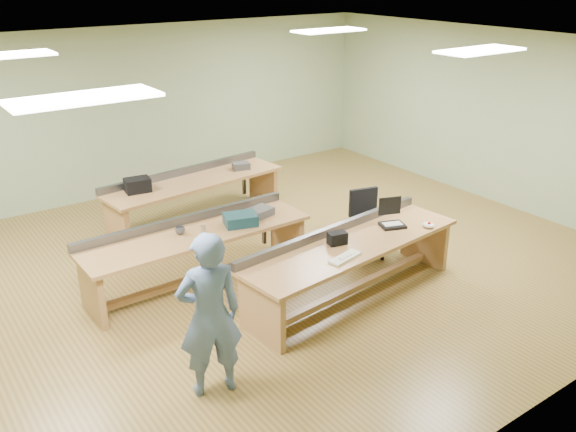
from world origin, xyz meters
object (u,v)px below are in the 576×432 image
object	(u,v)px
workbench_back	(194,190)
laptop_base	(392,225)
camera_bag	(337,238)
mug	(180,230)
parts_bin_grey	(258,213)
workbench_front	(351,256)
parts_bin_teal	(240,219)
task_chair	(367,232)
drinks_can	(204,231)
workbench_mid	(197,245)
person	(209,315)

from	to	relation	value
workbench_back	laptop_base	bearing A→B (deg)	-74.46
laptop_base	camera_bag	distance (m)	0.95
workbench_back	mug	xyz separation A→B (m)	(-1.14, -1.82, 0.24)
laptop_base	parts_bin_grey	bearing A→B (deg)	153.86
workbench_front	parts_bin_teal	size ratio (longest dim) A/B	7.72
workbench_front	task_chair	bearing A→B (deg)	31.76
laptop_base	drinks_can	bearing A→B (deg)	171.74
laptop_base	parts_bin_teal	size ratio (longest dim) A/B	0.74
laptop_base	parts_bin_teal	distance (m)	2.02
workbench_mid	workbench_back	world-z (taller)	same
workbench_mid	task_chair	world-z (taller)	task_chair
camera_bag	task_chair	bearing A→B (deg)	43.57
parts_bin_grey	task_chair	bearing A→B (deg)	-23.09
camera_bag	task_chair	distance (m)	1.43
workbench_front	mug	world-z (taller)	workbench_front
task_chair	mug	world-z (taller)	task_chair
laptop_base	task_chair	size ratio (longest dim) A/B	0.32
camera_bag	mug	bearing A→B (deg)	148.89
workbench_front	drinks_can	distance (m)	1.90
camera_bag	drinks_can	world-z (taller)	camera_bag
workbench_front	camera_bag	distance (m)	0.33
workbench_mid	person	world-z (taller)	person
workbench_mid	parts_bin_grey	world-z (taller)	same
laptop_base	workbench_back	bearing A→B (deg)	131.81
person	workbench_mid	bearing A→B (deg)	-99.97
laptop_base	parts_bin_grey	distance (m)	1.83
task_chair	mug	size ratio (longest dim) A/B	7.54
workbench_mid	parts_bin_grey	size ratio (longest dim) A/B	7.70
workbench_mid	person	distance (m)	2.29
camera_bag	parts_bin_grey	bearing A→B (deg)	116.06
drinks_can	task_chair	bearing A→B (deg)	-11.64
person	task_chair	xyz separation A→B (m)	(3.35, 1.41, -0.51)
task_chair	workbench_mid	bearing A→B (deg)	179.41
workbench_front	parts_bin_grey	size ratio (longest dim) A/B	8.13
person	camera_bag	size ratio (longest dim) A/B	7.59
workbench_back	mug	bearing A→B (deg)	-127.79
workbench_front	person	xyz separation A→B (m)	(-2.36, -0.65, 0.30)
mug	task_chair	bearing A→B (deg)	-15.26
person	drinks_can	world-z (taller)	person
workbench_back	parts_bin_grey	xyz separation A→B (m)	(0.01, -1.91, 0.24)
workbench_front	workbench_mid	xyz separation A→B (m)	(-1.44, 1.43, -0.00)
mug	person	bearing A→B (deg)	-108.99
mug	workbench_mid	bearing A→B (deg)	-13.89
workbench_back	camera_bag	bearing A→B (deg)	-90.17
task_chair	parts_bin_teal	world-z (taller)	task_chair
person	workbench_back	bearing A→B (deg)	-101.21
workbench_front	person	bearing A→B (deg)	-170.57
task_chair	laptop_base	bearing A→B (deg)	-92.43
workbench_mid	mug	bearing A→B (deg)	165.60
workbench_back	parts_bin_teal	xyz separation A→B (m)	(-0.34, -2.01, 0.26)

